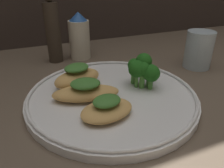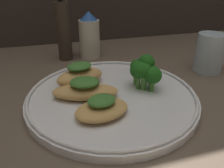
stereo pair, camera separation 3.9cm
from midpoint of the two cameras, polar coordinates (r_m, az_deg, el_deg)
The scene contains 9 objects.
ground_plane at distance 41.26cm, azimuth -2.74°, elevation -4.90°, with size 180.00×180.00×1.00cm, color brown.
plate at distance 40.49cm, azimuth -2.78°, elevation -3.11°, with size 31.11×31.11×2.00cm.
grilled_meat_front at distance 33.72cm, azimuth -4.73°, elevation -6.55°, with size 9.48×7.35×3.38cm.
grilled_meat_middle at distance 38.23cm, azimuth -9.74°, elevation -2.14°, with size 12.47×7.37×3.77cm.
grilled_meat_back at distance 43.08cm, azimuth -11.64°, elevation 1.75°, with size 10.56×7.77×4.51cm.
broccoli_bunch at distance 41.48cm, azimuth 5.49°, elevation 3.85°, with size 5.46×6.30×6.38cm.
sauce_bottle at distance 60.81cm, azimuth -10.41°, elevation 12.02°, with size 5.56×5.56×12.44cm.
pepper_grinder at distance 59.31cm, azimuth -17.09°, elevation 13.04°, with size 3.72×3.72×17.46cm.
drinking_glass at distance 57.24cm, azimuth 19.90°, elevation 8.40°, with size 6.56×6.56×9.03cm.
Camera 1 is at (-13.41, -32.38, 21.36)cm, focal length 35.00 mm.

